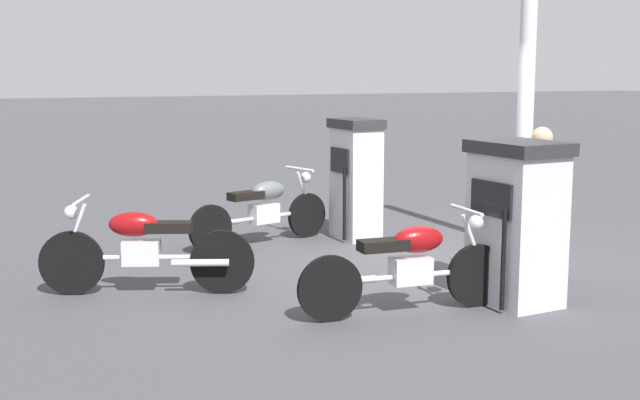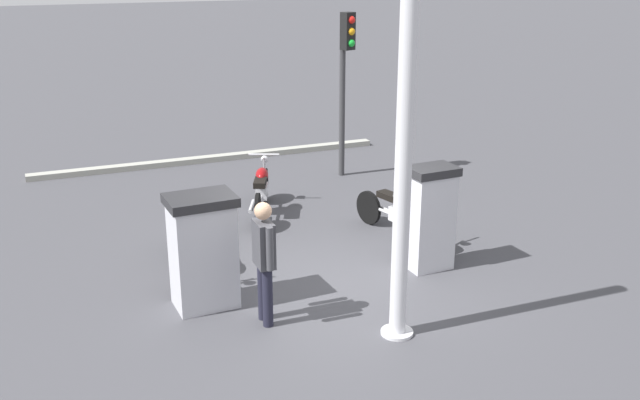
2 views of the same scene
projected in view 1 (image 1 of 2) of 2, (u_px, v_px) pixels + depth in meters
The scene contains 8 objects.
ground_plane at pixel (430, 264), 9.46m from camera, with size 120.00×120.00×0.00m, color #424247.
fuel_pump_near at pixel (356, 178), 10.79m from camera, with size 0.56×0.72×1.55m.
fuel_pump_far at pixel (516, 222), 7.78m from camera, with size 0.70×0.91×1.53m.
motorcycle_near_pump at pixel (263, 208), 10.49m from camera, with size 2.00×0.74×0.93m.
motorcycle_far_pump at pixel (409, 264), 7.49m from camera, with size 2.02×0.56×0.93m.
motorcycle_extra at pixel (143, 247), 8.13m from camera, with size 1.96×0.94×0.95m.
attendant_person at pixel (540, 194), 8.61m from camera, with size 0.57×0.22×1.60m.
canopy_support_pole at pixel (526, 90), 10.07m from camera, with size 0.40×0.40×4.01m.
Camera 1 is at (4.91, 7.91, 2.18)m, focal length 47.02 mm.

